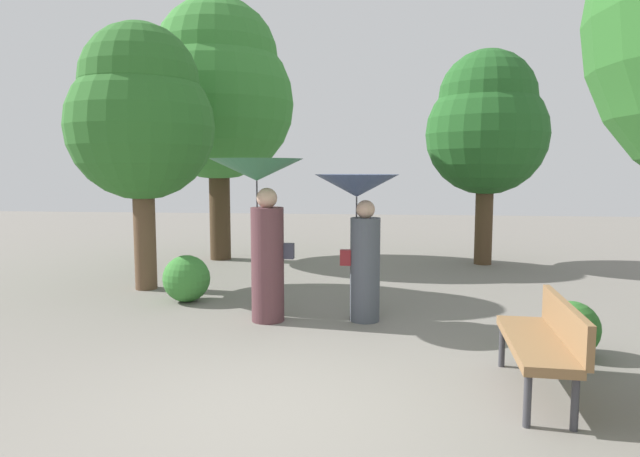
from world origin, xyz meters
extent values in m
plane|color=slate|center=(0.00, 0.00, 0.00)|extent=(40.00, 40.00, 0.00)
cylinder|color=#563338|center=(-0.62, 2.69, 0.74)|extent=(0.42, 0.42, 1.48)
sphere|color=tan|center=(-0.62, 2.69, 1.59)|extent=(0.26, 0.26, 0.26)
cylinder|color=#333338|center=(-0.75, 2.67, 1.39)|extent=(0.02, 0.02, 0.85)
cone|color=#33724C|center=(-0.75, 2.67, 1.95)|extent=(1.18, 1.18, 0.28)
cube|color=#333342|center=(-0.36, 2.73, 0.91)|extent=(0.14, 0.10, 0.20)
cylinder|color=#474C56|center=(0.62, 2.83, 0.67)|extent=(0.38, 0.38, 1.34)
sphere|color=tan|center=(0.62, 2.83, 1.45)|extent=(0.24, 0.24, 0.24)
cylinder|color=#333338|center=(0.51, 2.81, 1.24)|extent=(0.02, 0.02, 0.73)
cone|color=#38476B|center=(0.51, 2.81, 1.75)|extent=(1.07, 1.07, 0.28)
cube|color=maroon|center=(0.37, 2.79, 0.83)|extent=(0.14, 0.10, 0.20)
cylinder|color=#38383D|center=(2.04, 1.27, 0.22)|extent=(0.06, 0.06, 0.44)
cylinder|color=#38383D|center=(2.38, 1.25, 0.22)|extent=(0.06, 0.06, 0.44)
cylinder|color=#38383D|center=(1.95, -0.07, 0.22)|extent=(0.06, 0.06, 0.44)
cylinder|color=#38383D|center=(2.29, -0.09, 0.22)|extent=(0.06, 0.06, 0.44)
cube|color=olive|center=(2.16, 0.59, 0.46)|extent=(0.54, 1.53, 0.08)
cube|color=olive|center=(2.40, 0.58, 0.66)|extent=(0.16, 1.50, 0.35)
cylinder|color=brown|center=(-3.01, 4.39, 1.75)|extent=(0.35, 0.35, 3.51)
sphere|color=#2D6B28|center=(-3.01, 4.39, 2.63)|extent=(2.33, 2.33, 2.33)
sphere|color=#2D6B28|center=(-3.01, 4.39, 3.33)|extent=(1.86, 1.86, 1.86)
cylinder|color=#4C3823|center=(2.92, 7.47, 1.77)|extent=(0.35, 0.35, 3.55)
sphere|color=#235B23|center=(2.92, 7.47, 2.66)|extent=(2.44, 2.44, 2.44)
sphere|color=#235B23|center=(2.92, 7.47, 3.37)|extent=(1.95, 1.95, 1.95)
cylinder|color=#42301E|center=(-2.66, 7.49, 2.24)|extent=(0.45, 0.45, 4.47)
sphere|color=#387F33|center=(-2.66, 7.49, 3.35)|extent=(3.24, 3.24, 3.24)
sphere|color=#387F33|center=(-2.66, 7.49, 4.25)|extent=(2.59, 2.59, 2.59)
sphere|color=#387F33|center=(-2.04, 3.59, 0.35)|extent=(0.70, 0.70, 0.70)
sphere|color=#2D6B28|center=(2.83, 1.70, 0.29)|extent=(0.58, 0.58, 0.58)
camera|label=1|loc=(0.83, -4.31, 1.96)|focal=31.46mm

